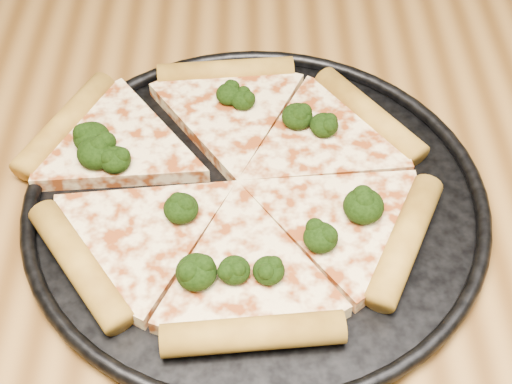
{
  "coord_description": "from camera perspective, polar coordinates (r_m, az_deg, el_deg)",
  "views": [
    {
      "loc": [
        -0.05,
        -0.37,
        1.21
      ],
      "look_at": [
        -0.05,
        0.03,
        0.77
      ],
      "focal_mm": 52.61,
      "sensor_mm": 36.0,
      "label": 1
    }
  ],
  "objects": [
    {
      "name": "broccoli_florets",
      "position": [
        0.59,
        -2.95,
        1.03
      ],
      "size": [
        0.25,
        0.22,
        0.02
      ],
      "color": "black",
      "rests_on": "pizza"
    },
    {
      "name": "pizza_pan",
      "position": [
        0.6,
        -0.0,
        -0.53
      ],
      "size": [
        0.37,
        0.37,
        0.02
      ],
      "color": "black",
      "rests_on": "dining_table"
    },
    {
      "name": "dining_table",
      "position": [
        0.66,
        3.99,
        -8.07
      ],
      "size": [
        1.2,
        0.9,
        0.75
      ],
      "color": "brown",
      "rests_on": "ground"
    },
    {
      "name": "pizza",
      "position": [
        0.6,
        -1.79,
        0.84
      ],
      "size": [
        0.35,
        0.31,
        0.02
      ],
      "rotation": [
        0.0,
        0.0,
        0.08
      ],
      "color": "#F8D898",
      "rests_on": "pizza_pan"
    }
  ]
}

